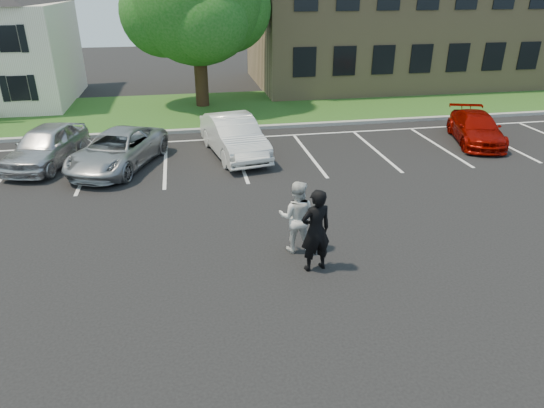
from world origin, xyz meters
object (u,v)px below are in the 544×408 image
object	(u,v)px
car_silver_minivan	(117,150)
car_red_compact	(476,128)
man_black_suit	(316,231)
office_building	(423,16)
tree	(198,1)
man_white_shirt	(297,217)
car_silver_west	(47,146)
car_white_sedan	(234,136)

from	to	relation	value
car_silver_minivan	car_red_compact	world-z (taller)	car_silver_minivan
man_black_suit	car_silver_minivan	distance (m)	9.65
office_building	tree	distance (m)	15.68
man_black_suit	car_red_compact	bearing A→B (deg)	-149.91
man_black_suit	man_white_shirt	xyz separation A→B (m)	(-0.22, 0.95, -0.08)
office_building	tree	bearing A→B (deg)	-161.24
man_black_suit	tree	bearing A→B (deg)	-96.65
man_white_shirt	tree	bearing A→B (deg)	-67.27
car_silver_west	car_red_compact	xyz separation A→B (m)	(17.20, -0.43, -0.12)
office_building	car_white_sedan	size ratio (longest dim) A/B	4.79
man_white_shirt	car_silver_minivan	world-z (taller)	man_white_shirt
office_building	man_black_suit	xyz separation A→B (m)	(-13.19, -22.15, -3.13)
tree	car_white_sedan	world-z (taller)	tree
car_silver_minivan	tree	bearing A→B (deg)	90.45
man_black_suit	car_silver_west	distance (m)	11.86
man_black_suit	car_silver_minivan	xyz separation A→B (m)	(-5.27, 8.07, -0.37)
car_white_sedan	tree	bearing A→B (deg)	84.27
car_silver_minivan	car_white_sedan	world-z (taller)	car_white_sedan
office_building	man_black_suit	world-z (taller)	office_building
man_white_shirt	car_silver_west	bearing A→B (deg)	-28.17
office_building	man_black_suit	distance (m)	25.97
tree	man_white_shirt	size ratio (longest dim) A/B	4.66
man_black_suit	office_building	bearing A→B (deg)	-132.83
car_silver_minivan	car_white_sedan	distance (m)	4.38
tree	car_silver_west	size ratio (longest dim) A/B	2.05
car_silver_west	office_building	bearing A→B (deg)	47.46
car_red_compact	man_black_suit	bearing A→B (deg)	-121.25
office_building	car_red_compact	world-z (taller)	office_building
office_building	man_white_shirt	xyz separation A→B (m)	(-13.41, -21.20, -3.21)
man_black_suit	car_white_sedan	distance (m)	8.70
man_black_suit	car_white_sedan	size ratio (longest dim) A/B	0.44
car_silver_west	car_silver_minivan	world-z (taller)	car_silver_west
man_white_shirt	car_silver_minivan	xyz separation A→B (m)	(-5.05, 7.12, -0.28)
car_white_sedan	office_building	bearing A→B (deg)	33.35
office_building	car_silver_west	bearing A→B (deg)	-147.75
office_building	car_silver_west	xyz separation A→B (m)	(-21.06, -13.29, -3.43)
office_building	car_white_sedan	bearing A→B (deg)	-136.27
car_silver_minivan	car_silver_west	bearing A→B (deg)	-174.40
man_white_shirt	car_white_sedan	distance (m)	7.73
tree	car_silver_minivan	xyz separation A→B (m)	(-3.65, -9.05, -4.69)
car_silver_west	car_silver_minivan	size ratio (longest dim) A/B	0.90
office_building	car_white_sedan	distance (m)	19.83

